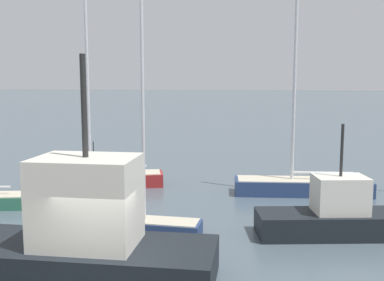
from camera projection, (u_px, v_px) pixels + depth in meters
sailboat_3 at (134, 220)px, 15.72m from camera, size 4.82×1.16×8.85m
sailboat_6 at (302, 183)px, 21.08m from camera, size 6.53×2.28×10.44m
sailboat_7 at (100, 177)px, 22.66m from camera, size 6.49×3.31×9.98m
fishing_boat_0 at (334, 215)px, 15.36m from camera, size 5.40×2.68×3.92m
fishing_boat_2 at (80, 236)px, 12.02m from camera, size 7.81×2.83×6.06m
channel_buoy_2 at (94, 158)px, 29.22m from camera, size 0.61×0.61×1.45m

